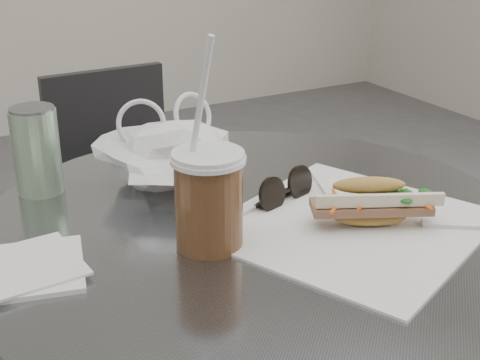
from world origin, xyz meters
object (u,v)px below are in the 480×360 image
banh_mi (370,203)px  iced_coffee (209,198)px  drink_can (37,150)px  chair_far (135,242)px  sunglasses (285,190)px

banh_mi → iced_coffee: (-0.21, 0.05, 0.03)m
drink_can → iced_coffee: bearing=-62.1°
chair_far → iced_coffee: 0.92m
iced_coffee → chair_far: bearing=77.8°
sunglasses → drink_can: size_ratio=0.85×
sunglasses → drink_can: 0.36m
sunglasses → drink_can: drink_can is taller
iced_coffee → drink_can: size_ratio=2.06×
iced_coffee → sunglasses: 0.17m
chair_far → sunglasses: 0.83m
chair_far → drink_can: (-0.31, -0.51, 0.47)m
sunglasses → banh_mi: bearing=-80.6°
banh_mi → iced_coffee: size_ratio=0.77×
iced_coffee → drink_can: 0.31m
iced_coffee → sunglasses: (0.15, 0.06, -0.05)m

